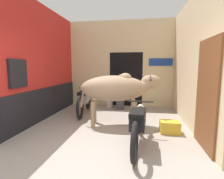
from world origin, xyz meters
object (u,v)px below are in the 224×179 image
motorcycle_far (85,100)px  shopkeeper_seated (121,91)px  cow (118,88)px  motorcycle_near (138,123)px  crate (170,127)px  plastic_stool (110,101)px

motorcycle_far → shopkeeper_seated: shopkeeper_seated is taller
cow → shopkeeper_seated: size_ratio=1.68×
motorcycle_near → crate: motorcycle_near is taller
shopkeeper_seated → plastic_stool: (-0.44, 0.15, -0.43)m
crate → motorcycle_near: bearing=-134.4°
motorcycle_far → crate: bearing=-28.6°
cow → motorcycle_far: (-1.23, 0.99, -0.52)m
plastic_stool → crate: plastic_stool is taller
motorcycle_near → plastic_stool: size_ratio=4.28×
motorcycle_far → plastic_stool: 1.19m
shopkeeper_seated → motorcycle_near: bearing=-77.1°
motorcycle_far → crate: motorcycle_far is taller
cow → motorcycle_far: bearing=141.2°
cow → plastic_stool: bearing=105.9°
cow → crate: bearing=-16.6°
motorcycle_far → shopkeeper_seated: size_ratio=1.56×
shopkeeper_seated → crate: 2.64m
motorcycle_near → crate: 1.09m
cow → crate: size_ratio=4.88×
cow → shopkeeper_seated: bearing=93.7°
plastic_stool → crate: (1.84, -2.32, -0.11)m
motorcycle_near → motorcycle_far: (-1.78, 2.11, 0.01)m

